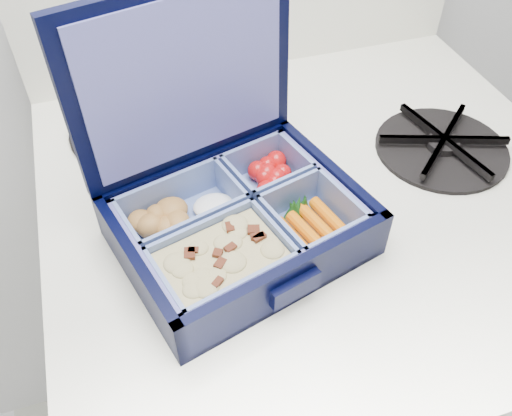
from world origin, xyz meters
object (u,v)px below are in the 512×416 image
object	(u,v)px
burner_grate	(443,143)
stove	(294,368)
bento_box	(240,225)
fork	(243,159)

from	to	relation	value
burner_grate	stove	bearing A→B (deg)	178.29
stove	bento_box	size ratio (longest dim) A/B	4.00
fork	bento_box	bearing A→B (deg)	-96.80
stove	bento_box	bearing A→B (deg)	-146.90
stove	fork	xyz separation A→B (m)	(-0.07, 0.05, 0.49)
bento_box	burner_grate	bearing A→B (deg)	-1.27
bento_box	burner_grate	distance (m)	0.30
stove	fork	world-z (taller)	fork
stove	burner_grate	xyz separation A→B (m)	(0.17, -0.01, 0.50)
stove	burner_grate	size ratio (longest dim) A/B	5.82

